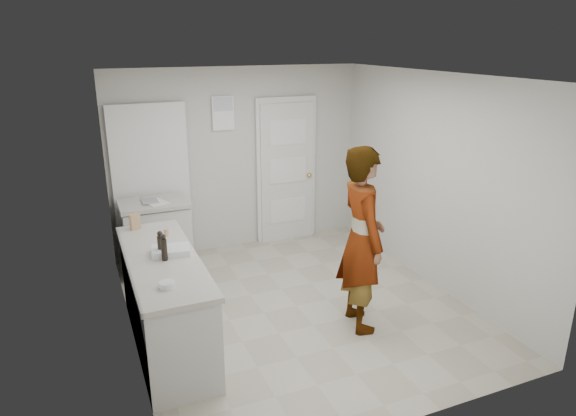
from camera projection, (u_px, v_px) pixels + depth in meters
name	position (u px, v px, depth m)	size (l,w,h in m)	color
ground	(296.00, 306.00, 5.73)	(4.00, 4.00, 0.00)	#A39C88
room_shell	(228.00, 177.00, 7.05)	(4.00, 4.00, 4.00)	beige
main_counter	(166.00, 305.00, 4.89)	(0.64, 1.96, 0.93)	silver
side_counter	(157.00, 239.00, 6.49)	(0.84, 0.61, 0.93)	silver
person	(362.00, 239.00, 5.09)	(0.69, 0.45, 1.89)	silver
cake_mix_box	(135.00, 222.00, 5.39)	(0.10, 0.05, 0.17)	#9F7E4F
spice_jar	(166.00, 232.00, 5.22)	(0.05, 0.05, 0.08)	tan
oil_cruet_a	(161.00, 244.00, 4.74)	(0.06, 0.06, 0.24)	black
oil_cruet_b	(164.00, 248.00, 4.63)	(0.06, 0.06, 0.25)	black
baking_dish	(171.00, 251.00, 4.80)	(0.38, 0.30, 0.06)	silver
egg_bowl	(167.00, 285.00, 4.15)	(0.13, 0.13, 0.05)	silver
papers	(155.00, 202.00, 6.30)	(0.23, 0.29, 0.01)	white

